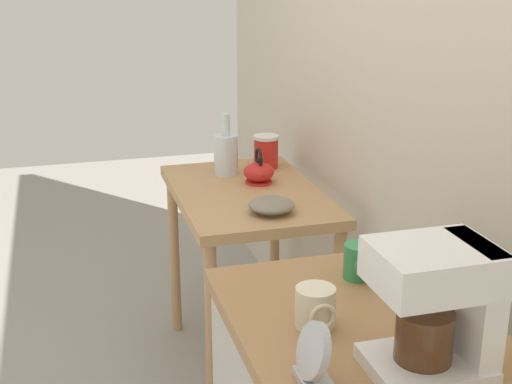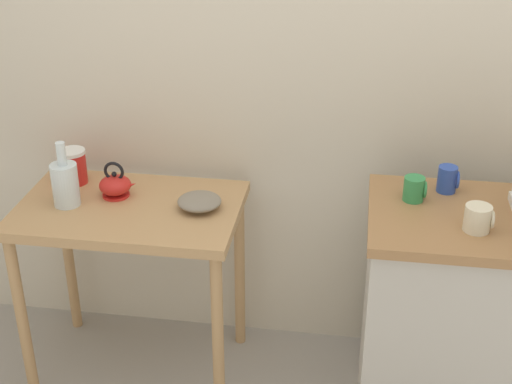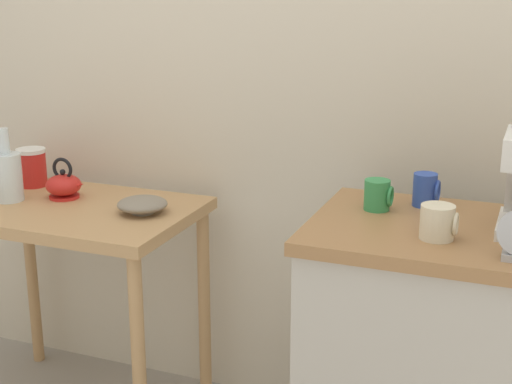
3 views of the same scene
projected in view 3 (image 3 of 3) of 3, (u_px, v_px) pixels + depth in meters
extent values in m
cube|color=beige|center=(321.00, 17.00, 2.43)|extent=(4.40, 0.10, 2.80)
cube|color=tan|center=(71.00, 211.00, 2.53)|extent=(0.84, 0.55, 0.04)
cylinder|color=tan|center=(139.00, 366.00, 2.29)|extent=(0.04, 0.04, 0.74)
cylinder|color=tan|center=(32.00, 276.00, 2.98)|extent=(0.04, 0.04, 0.74)
cylinder|color=tan|center=(204.00, 306.00, 2.71)|extent=(0.04, 0.04, 0.74)
cube|color=#BCB7AD|center=(442.00, 383.00, 2.10)|extent=(0.73, 0.52, 0.85)
cube|color=#9E7044|center=(453.00, 234.00, 1.97)|extent=(0.76, 0.55, 0.04)
cylinder|color=gray|center=(143.00, 212.00, 2.44)|extent=(0.07, 0.07, 0.01)
ellipsoid|color=gray|center=(142.00, 204.00, 2.43)|extent=(0.16, 0.16, 0.05)
cylinder|color=red|center=(64.00, 196.00, 2.61)|extent=(0.10, 0.10, 0.01)
ellipsoid|color=red|center=(64.00, 185.00, 2.60)|extent=(0.12, 0.12, 0.07)
cone|color=red|center=(78.00, 186.00, 2.57)|extent=(0.06, 0.03, 0.04)
sphere|color=black|center=(63.00, 172.00, 2.58)|extent=(0.02, 0.02, 0.02)
torus|color=black|center=(62.00, 169.00, 2.58)|extent=(0.08, 0.01, 0.08)
cylinder|color=silver|center=(8.00, 177.00, 2.56)|extent=(0.10, 0.10, 0.17)
cylinder|color=silver|center=(4.00, 141.00, 2.52)|extent=(0.04, 0.04, 0.09)
cylinder|color=red|center=(32.00, 169.00, 2.74)|extent=(0.10, 0.10, 0.13)
cylinder|color=white|center=(31.00, 151.00, 2.72)|extent=(0.11, 0.11, 0.01)
cylinder|color=beige|center=(437.00, 222.00, 1.87)|extent=(0.09, 0.09, 0.09)
torus|color=beige|center=(456.00, 224.00, 1.86)|extent=(0.01, 0.06, 0.06)
cylinder|color=#2D4CAD|center=(425.00, 190.00, 2.14)|extent=(0.07, 0.07, 0.10)
torus|color=#2D4CAD|center=(438.00, 191.00, 2.13)|extent=(0.01, 0.06, 0.06)
cylinder|color=#338C4C|center=(377.00, 195.00, 2.11)|extent=(0.07, 0.07, 0.09)
torus|color=#338C4C|center=(390.00, 196.00, 2.10)|extent=(0.01, 0.06, 0.06)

